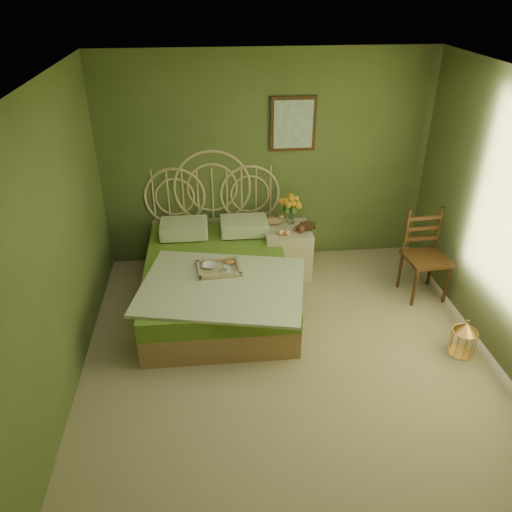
{
  "coord_description": "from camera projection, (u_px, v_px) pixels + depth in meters",
  "views": [
    {
      "loc": [
        -0.71,
        -3.54,
        3.3
      ],
      "look_at": [
        -0.25,
        1.0,
        0.7
      ],
      "focal_mm": 35.0,
      "sensor_mm": 36.0,
      "label": 1
    }
  ],
  "objects": [
    {
      "name": "cereal_bowl",
      "position": [
        209.0,
        266.0,
        5.31
      ],
      "size": [
        0.17,
        0.17,
        0.04
      ],
      "primitive_type": "imported",
      "rotation": [
        0.0,
        0.0,
        -0.2
      ],
      "color": "white",
      "rests_on": "bed"
    },
    {
      "name": "coffee_cup",
      "position": [
        227.0,
        269.0,
        5.23
      ],
      "size": [
        0.08,
        0.08,
        0.07
      ],
      "primitive_type": "imported",
      "rotation": [
        0.0,
        0.0,
        0.02
      ],
      "color": "white",
      "rests_on": "bed"
    },
    {
      "name": "wall_back",
      "position": [
        266.0,
        161.0,
        6.06
      ],
      "size": [
        4.0,
        0.0,
        4.0
      ],
      "primitive_type": "plane",
      "rotation": [
        1.57,
        0.0,
        0.0
      ],
      "color": "#5C6736",
      "rests_on": "floor"
    },
    {
      "name": "bed",
      "position": [
        217.0,
        276.0,
        5.62
      ],
      "size": [
        1.85,
        2.34,
        1.45
      ],
      "color": "#A27651",
      "rests_on": "floor"
    },
    {
      "name": "book_upper",
      "position": [
        302.0,
        225.0,
        6.04
      ],
      "size": [
        0.23,
        0.25,
        0.02
      ],
      "primitive_type": "imported",
      "rotation": [
        0.0,
        0.0,
        -0.46
      ],
      "color": "#472819",
      "rests_on": "nightstand"
    },
    {
      "name": "wall_left",
      "position": [
        49.0,
        263.0,
        3.94
      ],
      "size": [
        0.0,
        4.5,
        4.5
      ],
      "primitive_type": "plane",
      "rotation": [
        1.57,
        0.0,
        1.57
      ],
      "color": "#5C6736",
      "rests_on": "floor"
    },
    {
      "name": "chair",
      "position": [
        425.0,
        249.0,
        5.67
      ],
      "size": [
        0.48,
        0.48,
        1.02
      ],
      "rotation": [
        0.0,
        0.0,
        0.07
      ],
      "color": "#35210E",
      "rests_on": "floor"
    },
    {
      "name": "nightstand",
      "position": [
        287.0,
        245.0,
        6.15
      ],
      "size": [
        0.55,
        0.55,
        1.04
      ],
      "color": "beige",
      "rests_on": "floor"
    },
    {
      "name": "floor",
      "position": [
        293.0,
        370.0,
        4.76
      ],
      "size": [
        4.5,
        4.5,
        0.0
      ],
      "primitive_type": "plane",
      "color": "tan",
      "rests_on": "ground"
    },
    {
      "name": "book_lower",
      "position": [
        302.0,
        226.0,
        6.05
      ],
      "size": [
        0.16,
        0.21,
        0.02
      ],
      "primitive_type": "imported",
      "rotation": [
        0.0,
        0.0,
        0.06
      ],
      "color": "#381E0F",
      "rests_on": "nightstand"
    },
    {
      "name": "ceiling",
      "position": [
        306.0,
        88.0,
        3.47
      ],
      "size": [
        4.5,
        4.5,
        0.0
      ],
      "primitive_type": "plane",
      "rotation": [
        3.14,
        0.0,
        0.0
      ],
      "color": "silver",
      "rests_on": "wall_back"
    },
    {
      "name": "birdcage",
      "position": [
        463.0,
        339.0,
        4.88
      ],
      "size": [
        0.24,
        0.24,
        0.36
      ],
      "rotation": [
        0.0,
        0.0,
        -0.37
      ],
      "color": "#D99145",
      "rests_on": "floor"
    },
    {
      "name": "wall_art",
      "position": [
        293.0,
        124.0,
        5.84
      ],
      "size": [
        0.54,
        0.04,
        0.64
      ],
      "color": "#35210E",
      "rests_on": "wall_back"
    }
  ]
}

